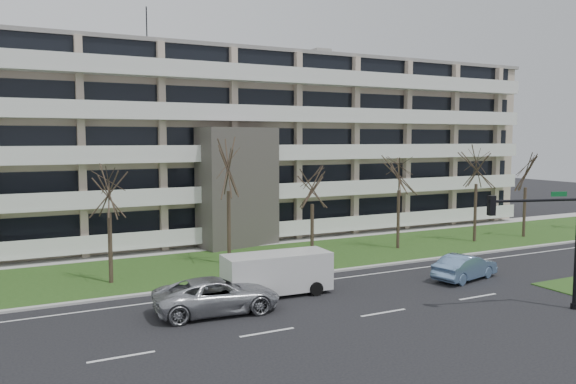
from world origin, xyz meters
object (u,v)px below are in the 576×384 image
silver_pickup (217,295)px  white_van (278,270)px  blue_sedan (465,267)px  traffic_signal (548,234)px

silver_pickup → white_van: 4.22m
silver_pickup → blue_sedan: 14.96m
white_van → traffic_signal: size_ratio=1.01×
traffic_signal → white_van: bearing=155.6°
silver_pickup → white_van: bearing=-64.7°
white_van → silver_pickup: bearing=-156.3°
blue_sedan → white_van: bearing=65.9°
silver_pickup → traffic_signal: (13.98, -6.75, 2.86)m
traffic_signal → silver_pickup: bearing=169.2°
silver_pickup → traffic_signal: 15.78m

